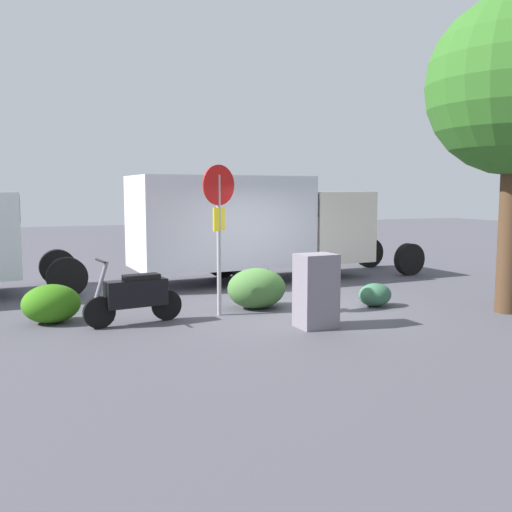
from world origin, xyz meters
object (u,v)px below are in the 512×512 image
object	(u,v)px
box_truck_near	(256,222)
utility_cabinet	(316,291)
bike_rack_hoop	(316,313)
stop_sign	(219,216)
motorcycle	(136,295)

from	to	relation	value
box_truck_near	utility_cabinet	bearing A→B (deg)	-103.76
utility_cabinet	bike_rack_hoop	world-z (taller)	utility_cabinet
stop_sign	utility_cabinet	bearing A→B (deg)	129.41
motorcycle	box_truck_near	bearing A→B (deg)	-144.08
bike_rack_hoop	utility_cabinet	bearing A→B (deg)	61.53
motorcycle	stop_sign	xyz separation A→B (m)	(-1.61, -0.12, 1.39)
box_truck_near	bike_rack_hoop	xyz separation A→B (m)	(0.42, 4.27, -1.55)
motorcycle	bike_rack_hoop	size ratio (longest dim) A/B	2.12
stop_sign	bike_rack_hoop	xyz separation A→B (m)	(-1.84, 0.49, -1.91)
bike_rack_hoop	box_truck_near	bearing A→B (deg)	-95.59
box_truck_near	motorcycle	distance (m)	5.60
box_truck_near	bike_rack_hoop	size ratio (longest dim) A/B	9.59
utility_cabinet	stop_sign	bearing A→B (deg)	-50.59
motorcycle	utility_cabinet	xyz separation A→B (m)	(-2.88, 1.42, 0.13)
motorcycle	stop_sign	distance (m)	2.13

